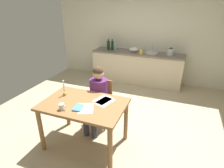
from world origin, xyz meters
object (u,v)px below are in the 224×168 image
object	(u,v)px
bottle_oil	(108,45)
wine_glass_back_left	(135,47)
bottle_vinegar	(112,45)
wine_glass_by_kettle	(138,47)
teacup_on_counter	(141,52)
person_seated	(97,95)
candlestick	(64,91)
mixing_bowl	(134,49)
dining_table	(84,110)
bottle_wine_red	(115,46)
chair_at_table	(101,100)
sink_unit	(151,53)
wine_glass_near_sink	(141,48)
stovetop_kettle	(171,52)
book_magazine	(78,108)
coffee_mug	(62,107)

from	to	relation	value
bottle_oil	wine_glass_back_left	world-z (taller)	bottle_oil
bottle_vinegar	wine_glass_by_kettle	distance (m)	0.74
bottle_vinegar	teacup_on_counter	xyz separation A→B (m)	(0.91, -0.18, -0.08)
person_seated	bottle_oil	distance (m)	2.53
candlestick	mixing_bowl	world-z (taller)	candlestick
dining_table	bottle_wine_red	bearing A→B (deg)	100.59
chair_at_table	wine_glass_back_left	world-z (taller)	wine_glass_back_left
person_seated	bottle_wine_red	xyz separation A→B (m)	(-0.53, 2.37, 0.34)
person_seated	sink_unit	size ratio (longest dim) A/B	3.32
wine_glass_back_left	teacup_on_counter	distance (m)	0.40
wine_glass_near_sink	dining_table	bearing A→B (deg)	-93.25
bottle_vinegar	wine_glass_back_left	size ratio (longest dim) A/B	1.98
stovetop_kettle	bottle_vinegar	bearing A→B (deg)	178.80
person_seated	dining_table	bearing A→B (deg)	-88.29
teacup_on_counter	stovetop_kettle	bearing A→B (deg)	11.26
bottle_wine_red	teacup_on_counter	world-z (taller)	bottle_wine_red
book_magazine	person_seated	bearing A→B (deg)	81.89
coffee_mug	sink_unit	world-z (taller)	sink_unit
wine_glass_near_sink	wine_glass_back_left	world-z (taller)	same
person_seated	sink_unit	distance (m)	2.46
wine_glass_near_sink	wine_glass_back_left	size ratio (longest dim) A/B	1.00
wine_glass_near_sink	bottle_vinegar	bearing A→B (deg)	-172.07
bottle_vinegar	bottle_wine_red	xyz separation A→B (m)	(0.11, -0.05, -0.01)
chair_at_table	stovetop_kettle	size ratio (longest dim) A/B	3.97
wine_glass_by_kettle	teacup_on_counter	world-z (taller)	wine_glass_by_kettle
wine_glass_back_left	person_seated	bearing A→B (deg)	-90.20
chair_at_table	wine_glass_near_sink	world-z (taller)	wine_glass_near_sink
coffee_mug	teacup_on_counter	xyz separation A→B (m)	(0.45, 3.03, 0.12)
candlestick	wine_glass_by_kettle	xyz separation A→B (m)	(0.50, 2.94, 0.15)
person_seated	coffee_mug	world-z (taller)	person_seated
bottle_wine_red	wine_glass_back_left	distance (m)	0.56
person_seated	teacup_on_counter	bearing A→B (deg)	83.11
book_magazine	bottle_vinegar	xyz separation A→B (m)	(-0.65, 3.10, 0.23)
bottle_oil	wine_glass_by_kettle	distance (m)	0.86
candlestick	wine_glass_by_kettle	world-z (taller)	candlestick
bottle_oil	dining_table	bearing A→B (deg)	-75.30
chair_at_table	wine_glass_near_sink	xyz separation A→B (m)	(0.19, 2.39, 0.52)
bottle_oil	wine_glass_by_kettle	size ratio (longest dim) A/B	2.05
sink_unit	bottle_oil	distance (m)	1.27
bottle_oil	wine_glass_near_sink	world-z (taller)	bottle_oil
dining_table	stovetop_kettle	distance (m)	3.09
wine_glass_by_kettle	person_seated	bearing A→B (deg)	-92.14
bottle_oil	stovetop_kettle	bearing A→B (deg)	-0.02
chair_at_table	mixing_bowl	world-z (taller)	mixing_bowl
wine_glass_by_kettle	coffee_mug	bearing A→B (deg)	-94.74
wine_glass_back_left	wine_glass_near_sink	bearing A→B (deg)	0.00
wine_glass_by_kettle	stovetop_kettle	bearing A→B (deg)	-9.17
stovetop_kettle	wine_glass_near_sink	world-z (taller)	stovetop_kettle
book_magazine	teacup_on_counter	size ratio (longest dim) A/B	1.48
wine_glass_back_left	dining_table	bearing A→B (deg)	-89.88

